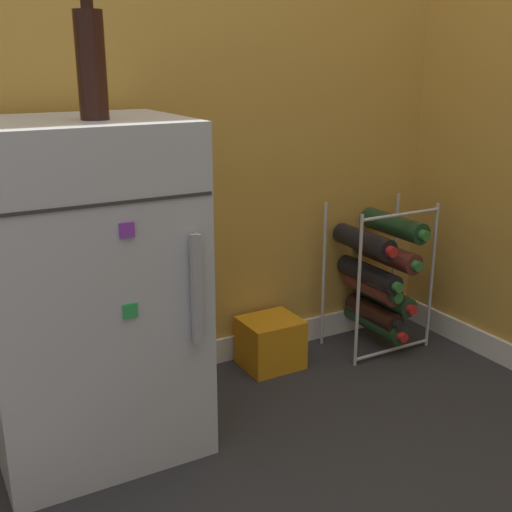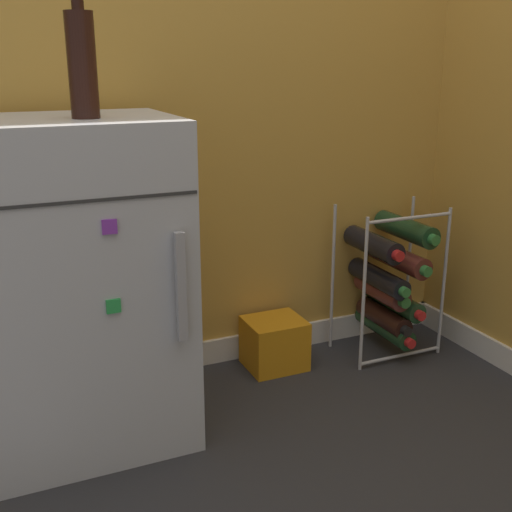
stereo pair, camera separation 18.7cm
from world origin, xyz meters
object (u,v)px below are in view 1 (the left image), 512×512
soda_box (271,343)px  fridge_top_bottle (91,64)px  wine_rack (378,275)px  mini_fridge (87,291)px

soda_box → fridge_top_bottle: size_ratio=0.69×
soda_box → fridge_top_bottle: 1.17m
wine_rack → soda_box: (-0.44, 0.05, -0.19)m
mini_fridge → fridge_top_bottle: fridge_top_bottle is taller
mini_fridge → soda_box: size_ratio=4.54×
wine_rack → mini_fridge: bearing=-174.0°
soda_box → fridge_top_bottle: bearing=-161.1°
mini_fridge → soda_box: mini_fridge is taller
fridge_top_bottle → soda_box: bearing=18.9°
mini_fridge → soda_box: (0.67, 0.16, -0.37)m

